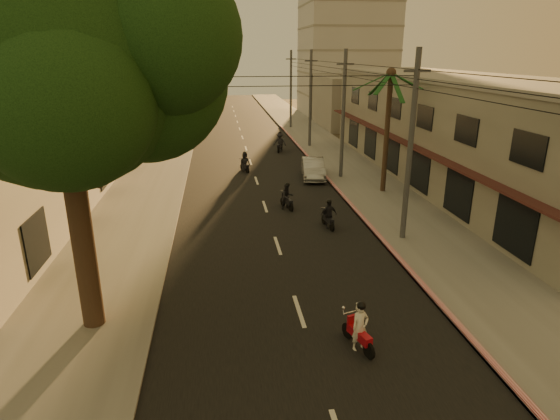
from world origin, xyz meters
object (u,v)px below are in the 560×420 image
Objects in this scene: scooter_red at (360,328)px; parked_car at (313,168)px; scooter_mid_b at (329,215)px; broadleaf_tree at (73,63)px; palm_tree at (391,80)px; scooter_mid_a at (287,197)px; scooter_far_a at (245,163)px; scooter_far_b at (280,142)px.

parked_car is at bearing 64.97° from scooter_red.
scooter_mid_b is (1.47, 10.44, -0.02)m from scooter_red.
broadleaf_tree is at bearing -149.22° from scooter_mid_b.
palm_tree is at bearing -40.78° from parked_car.
scooter_mid_a is 0.36× the size of parked_car.
parked_car is at bearing -45.60° from scooter_far_a.
scooter_far_b is at bearing 44.93° from scooter_far_a.
scooter_mid_b is at bearing -80.07° from scooter_mid_a.
scooter_far_b is 9.89m from parked_car.
scooter_mid_b is at bearing -89.86° from parked_car.
palm_tree is at bearing -56.18° from scooter_far_a.
broadleaf_tree is 7.49× the size of scooter_far_a.
scooter_mid_b is 1.01× the size of scooter_far_a.
scooter_red is 10.54m from scooter_mid_b.
broadleaf_tree is at bearing -141.17° from scooter_mid_a.
broadleaf_tree reaches higher than scooter_mid_a.
scooter_mid_b is (-5.06, -5.98, -6.43)m from palm_tree.
palm_tree is 10.13m from scooter_mid_b.
broadleaf_tree is 22.77m from scooter_far_a.
broadleaf_tree reaches higher than parked_car.
scooter_mid_b is 0.86× the size of scooter_far_b.
scooter_mid_a reaches higher than scooter_mid_b.
palm_tree is 4.92× the size of scooter_red.
scooter_red is at bearing -74.39° from scooter_far_b.
scooter_mid_a is at bearing 73.31° from scooter_red.
scooter_far_a reaches higher than scooter_mid_b.
scooter_far_b reaches higher than parked_car.
parked_car is at bearing -64.76° from scooter_far_b.
parked_car is (1.15, -9.82, -0.14)m from scooter_far_b.
scooter_far_a is (-2.12, 23.13, -0.01)m from scooter_red.
scooter_far_a is (-1.91, 9.28, -0.01)m from scooter_mid_a.
scooter_mid_b is (1.67, -3.40, -0.02)m from scooter_mid_a.
scooter_mid_a is at bearing 107.44° from scooter_mid_b.
scooter_far_a is 0.86× the size of scooter_far_b.
scooter_far_a is at bearing 77.70° from scooter_red.
scooter_far_b is at bearing 80.97° from scooter_mid_b.
scooter_far_a is (-8.65, 6.71, -6.41)m from palm_tree.
palm_tree is at bearing 43.48° from broadleaf_tree.
broadleaf_tree is at bearing -136.52° from palm_tree.
scooter_red is 1.03× the size of scooter_mid_b.
scooter_mid_a is 1.01× the size of scooter_far_a.
scooter_far_b is at bearing 69.53° from scooter_red.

